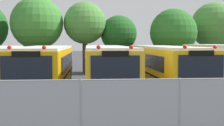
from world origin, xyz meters
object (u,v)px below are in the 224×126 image
school_bus_1 (45,67)px  tree_5 (213,26)px  tree_1 (38,23)px  tree_3 (118,33)px  school_bus_3 (167,65)px  school_bus_2 (107,66)px  tree_4 (172,32)px  tree_2 (84,23)px

school_bus_1 → tree_5: tree_5 is taller
tree_1 → school_bus_1: bearing=-79.3°
school_bus_1 → tree_1: (-1.82, 9.58, 3.07)m
tree_3 → tree_1: bearing=-173.2°
tree_5 → school_bus_3: bearing=-124.7°
school_bus_3 → tree_1: tree_1 is taller
tree_1 → tree_3: tree_1 is taller
school_bus_2 → tree_4: tree_4 is taller
school_bus_2 → tree_5: size_ratio=1.74×
tree_3 → tree_5: size_ratio=0.81×
school_bus_1 → school_bus_2: size_ratio=0.96×
school_bus_2 → tree_4: size_ratio=1.99×
tree_2 → tree_3: bearing=12.7°
tree_1 → tree_5: size_ratio=1.03×
school_bus_1 → tree_1: bearing=-78.8°
school_bus_1 → tree_2: 10.45m
school_bus_3 → tree_4: (2.54, 8.27, 2.24)m
school_bus_3 → tree_1: (-9.07, 9.43, 3.06)m
tree_3 → tree_4: (4.51, -2.00, -0.01)m
tree_2 → tree_4: bearing=-9.8°
school_bus_2 → tree_5: 15.06m
tree_3 → tree_5: (8.93, -0.23, 0.62)m
tree_3 → tree_5: tree_5 is taller
school_bus_1 → tree_2: size_ratio=1.70×
school_bus_3 → tree_4: 8.94m
tree_1 → tree_3: bearing=6.8°
school_bus_3 → tree_4: bearing=-107.8°
school_bus_3 → tree_2: tree_2 is taller
school_bus_3 → tree_4: size_ratio=1.92×
tree_4 → tree_5: size_ratio=0.87×
tree_2 → tree_5: size_ratio=0.98×
tree_1 → tree_5: (16.03, 0.62, -0.19)m
school_bus_2 → school_bus_3: bearing=-176.8°
tree_2 → tree_5: bearing=2.2°
school_bus_3 → tree_2: size_ratio=1.71×
tree_1 → tree_2: 4.01m
tree_3 → tree_4: size_ratio=0.92×
school_bus_1 → tree_5: size_ratio=1.67×
tree_3 → tree_4: 4.93m
tree_1 → tree_5: 16.05m
tree_3 → tree_4: tree_4 is taller
school_bus_2 → tree_5: tree_5 is taller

